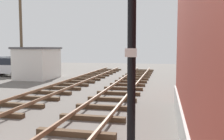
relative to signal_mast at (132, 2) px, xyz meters
name	(u,v)px	position (x,y,z in m)	size (l,w,h in m)	color
signal_mast	(132,2)	(0.00, 0.00, 0.00)	(0.36, 0.40, 5.77)	black
control_hut	(38,63)	(-10.26, 14.59, -2.21)	(3.00, 3.80, 2.76)	silver
parked_car_white	(8,67)	(-14.08, 15.82, -2.70)	(4.20, 2.04, 1.76)	silver
utility_pole_far	(21,34)	(-11.71, 14.49, 0.35)	(1.80, 0.24, 7.51)	brown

